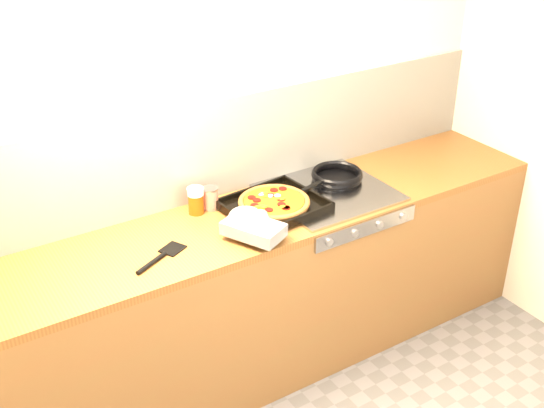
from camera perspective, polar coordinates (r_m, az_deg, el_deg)
room_shell at (r=3.35m, az=-4.28°, el=4.70°), size 3.20×3.20×3.20m
counter_run at (r=3.48m, az=-1.57°, el=-7.55°), size 3.20×0.62×0.90m
stovetop at (r=3.45m, az=4.73°, el=0.95°), size 0.60×0.56×0.02m
pizza_on_tray at (r=3.20m, az=-0.40°, el=-0.46°), size 0.59×0.55×0.07m
frying_pan at (r=3.55m, az=5.39°, el=2.33°), size 0.47×0.32×0.04m
tomato_can at (r=3.30m, az=-5.17°, el=0.49°), size 0.09×0.09×0.11m
juice_glass at (r=3.26m, az=-6.39°, el=0.30°), size 0.10×0.10×0.13m
wooden_spoon at (r=3.45m, az=-1.21°, el=1.09°), size 0.30×0.08×0.02m
black_spatula at (r=2.96m, az=-9.31°, el=-4.40°), size 0.28×0.17×0.02m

